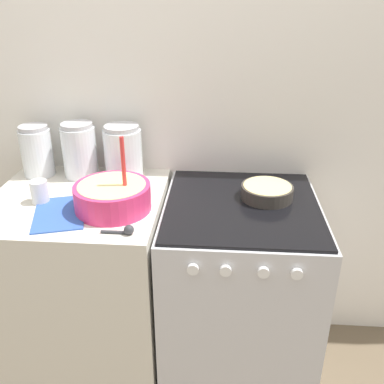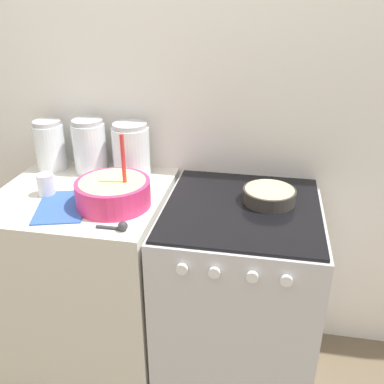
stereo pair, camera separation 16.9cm
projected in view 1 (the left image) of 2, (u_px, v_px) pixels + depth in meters
name	position (u px, v px, depth m)	size (l,w,h in m)	color
wall_back	(170.00, 106.00, 1.93)	(4.42, 0.05, 2.40)	white
countertop_cabinet	(87.00, 286.00, 1.95)	(0.71, 0.67, 0.90)	silver
stove	(237.00, 294.00, 1.90)	(0.63, 0.69, 0.90)	silver
mixing_bowl	(113.00, 195.00, 1.65)	(0.29, 0.29, 0.30)	#E0336B
baking_pan	(267.00, 191.00, 1.74)	(0.21, 0.21, 0.06)	#38332D
storage_jar_left	(37.00, 154.00, 1.94)	(0.14, 0.14, 0.23)	silver
storage_jar_middle	(80.00, 154.00, 1.92)	(0.15, 0.15, 0.25)	silver
storage_jar_right	(123.00, 156.00, 1.91)	(0.17, 0.17, 0.24)	silver
tin_can	(39.00, 192.00, 1.70)	(0.07, 0.07, 0.09)	silver
recipe_page	(59.00, 213.00, 1.63)	(0.26, 0.32, 0.01)	#3359B2
measuring_spoon	(126.00, 230.00, 1.49)	(0.12, 0.04, 0.04)	#333338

